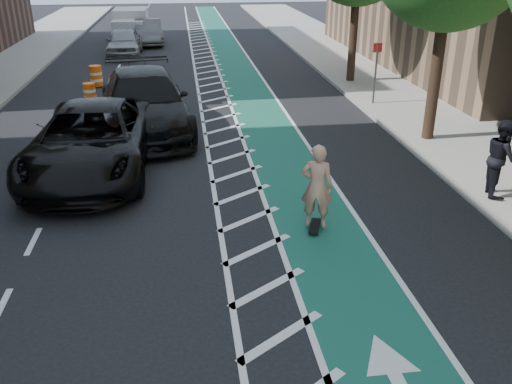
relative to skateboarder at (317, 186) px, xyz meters
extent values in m
plane|color=black|center=(-2.89, -2.13, -1.05)|extent=(120.00, 120.00, 0.00)
cube|color=#195A42|center=(0.11, 7.87, -1.04)|extent=(2.00, 90.00, 0.01)
cube|color=silver|center=(-1.39, 7.87, -1.05)|extent=(1.40, 90.00, 0.01)
cube|color=gray|center=(6.61, 7.87, -0.98)|extent=(5.00, 90.00, 0.15)
cube|color=gray|center=(4.16, 7.87, -0.97)|extent=(0.12, 90.00, 0.16)
cylinder|color=#382619|center=(5.01, 5.87, 1.15)|extent=(0.36, 0.36, 4.40)
cylinder|color=#382619|center=(5.01, 13.87, 1.15)|extent=(0.36, 0.36, 4.40)
cylinder|color=#4C4C4C|center=(4.71, 9.87, 0.15)|extent=(0.08, 0.08, 2.40)
cube|color=red|center=(4.71, 9.87, 1.25)|extent=(0.35, 0.02, 0.35)
cube|color=black|center=(0.00, 0.00, -0.96)|extent=(0.45, 0.78, 0.03)
cylinder|color=black|center=(0.01, 0.26, -1.02)|extent=(0.05, 0.06, 0.06)
cylinder|color=black|center=(0.16, 0.21, -1.02)|extent=(0.05, 0.06, 0.06)
cylinder|color=black|center=(-0.16, -0.21, -1.02)|extent=(0.05, 0.06, 0.06)
cylinder|color=black|center=(-0.01, -0.26, -1.02)|extent=(0.05, 0.06, 0.06)
imported|color=tan|center=(0.00, 0.00, 0.00)|extent=(0.80, 0.66, 1.90)
imported|color=black|center=(-5.29, 4.24, -0.12)|extent=(3.39, 6.82, 1.86)
imported|color=black|center=(-4.06, 7.88, -0.05)|extent=(3.62, 7.18, 2.00)
imported|color=gray|center=(-6.01, 22.88, -0.26)|extent=(1.88, 4.64, 1.58)
imported|color=#5C5C61|center=(-4.82, 27.06, -0.27)|extent=(2.12, 4.90, 1.57)
imported|color=black|center=(4.81, 0.96, 0.05)|extent=(0.96, 1.10, 1.91)
cube|color=silver|center=(-6.08, 29.66, -0.04)|extent=(2.26, 3.26, 2.02)
cube|color=silver|center=(-6.11, 27.24, -0.29)|extent=(2.04, 1.64, 1.52)
cylinder|color=black|center=(-7.02, 26.84, -0.70)|extent=(0.26, 0.71, 0.71)
cylinder|color=black|center=(-5.20, 26.82, -0.70)|extent=(0.26, 0.71, 0.71)
cylinder|color=black|center=(-6.98, 30.48, -0.70)|extent=(0.26, 0.71, 0.71)
cylinder|color=black|center=(-5.16, 30.46, -0.70)|extent=(0.26, 0.71, 0.71)
cylinder|color=#F7460D|center=(-5.91, 2.68, -0.64)|extent=(0.48, 0.48, 0.83)
cylinder|color=silver|center=(-5.91, 2.68, -0.77)|extent=(0.49, 0.49, 0.11)
cylinder|color=silver|center=(-5.91, 2.68, -0.52)|extent=(0.49, 0.49, 0.11)
cylinder|color=black|center=(-5.91, 2.68, -1.03)|extent=(0.61, 0.61, 0.04)
cylinder|color=#FA5C0D|center=(-6.49, 11.87, -0.64)|extent=(0.48, 0.48, 0.83)
cylinder|color=silver|center=(-6.49, 11.87, -0.77)|extent=(0.49, 0.49, 0.11)
cylinder|color=silver|center=(-6.49, 11.87, -0.52)|extent=(0.49, 0.49, 0.11)
cylinder|color=black|center=(-6.49, 11.87, -1.03)|extent=(0.61, 0.61, 0.04)
cylinder|color=#FF630D|center=(-6.63, 14.88, -0.57)|extent=(0.55, 0.55, 0.95)
cylinder|color=silver|center=(-6.63, 14.88, -0.73)|extent=(0.56, 0.56, 0.13)
cylinder|color=silver|center=(-6.63, 14.88, -0.44)|extent=(0.56, 0.56, 0.13)
cylinder|color=black|center=(-6.63, 14.88, -1.03)|extent=(0.70, 0.70, 0.04)
camera|label=1|loc=(-2.73, -10.40, 4.64)|focal=38.00mm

